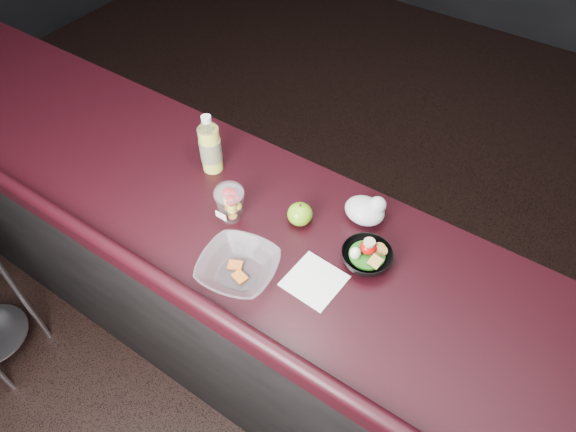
{
  "coord_description": "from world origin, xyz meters",
  "views": [
    {
      "loc": [
        0.58,
        -0.57,
        2.32
      ],
      "look_at": [
        -0.02,
        0.32,
        1.1
      ],
      "focal_mm": 32.0,
      "sensor_mm": 36.0,
      "label": 1
    }
  ],
  "objects_px": {
    "green_apple": "(300,214)",
    "takeout_bowl": "(238,268)",
    "fruit_cup": "(230,202)",
    "lemonade_bottle": "(210,148)",
    "snack_bowl": "(366,256)"
  },
  "relations": [
    {
      "from": "snack_bowl",
      "to": "takeout_bowl",
      "type": "distance_m",
      "value": 0.39
    },
    {
      "from": "lemonade_bottle",
      "to": "fruit_cup",
      "type": "distance_m",
      "value": 0.25
    },
    {
      "from": "fruit_cup",
      "to": "green_apple",
      "type": "bearing_deg",
      "value": 28.18
    },
    {
      "from": "lemonade_bottle",
      "to": "green_apple",
      "type": "height_order",
      "value": "lemonade_bottle"
    },
    {
      "from": "green_apple",
      "to": "takeout_bowl",
      "type": "relative_size",
      "value": 0.31
    },
    {
      "from": "lemonade_bottle",
      "to": "snack_bowl",
      "type": "height_order",
      "value": "lemonade_bottle"
    },
    {
      "from": "lemonade_bottle",
      "to": "green_apple",
      "type": "xyz_separation_m",
      "value": [
        0.41,
        -0.04,
        -0.06
      ]
    },
    {
      "from": "fruit_cup",
      "to": "takeout_bowl",
      "type": "height_order",
      "value": "fruit_cup"
    },
    {
      "from": "lemonade_bottle",
      "to": "snack_bowl",
      "type": "distance_m",
      "value": 0.67
    },
    {
      "from": "fruit_cup",
      "to": "takeout_bowl",
      "type": "xyz_separation_m",
      "value": [
        0.16,
        -0.17,
        -0.04
      ]
    },
    {
      "from": "green_apple",
      "to": "fruit_cup",
      "type": "bearing_deg",
      "value": -151.82
    },
    {
      "from": "green_apple",
      "to": "takeout_bowl",
      "type": "distance_m",
      "value": 0.28
    },
    {
      "from": "lemonade_bottle",
      "to": "fruit_cup",
      "type": "relative_size",
      "value": 1.65
    },
    {
      "from": "fruit_cup",
      "to": "snack_bowl",
      "type": "bearing_deg",
      "value": 10.4
    },
    {
      "from": "fruit_cup",
      "to": "takeout_bowl",
      "type": "relative_size",
      "value": 0.51
    }
  ]
}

